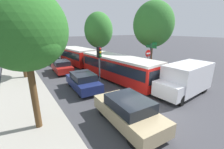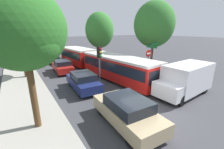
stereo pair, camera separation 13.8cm
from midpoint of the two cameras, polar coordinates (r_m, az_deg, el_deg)
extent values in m
plane|color=#3D3D42|center=(9.60, 13.60, -13.21)|extent=(200.00, 200.00, 0.00)
cube|color=#9E998E|center=(27.31, -32.22, 4.39)|extent=(3.20, 52.74, 0.14)
cube|color=red|center=(14.25, 2.58, 2.45)|extent=(3.22, 8.97, 1.89)
cube|color=black|center=(14.17, 2.60, 3.79)|extent=(3.20, 8.62, 0.83)
cube|color=silver|center=(14.03, 2.64, 6.57)|extent=(3.22, 8.97, 0.18)
cube|color=red|center=(21.07, -12.65, 6.76)|extent=(2.94, 6.21, 1.89)
cube|color=black|center=(21.01, -12.71, 7.67)|extent=(2.94, 5.97, 0.83)
cube|color=silver|center=(20.92, -12.83, 9.56)|extent=(2.94, 6.21, 0.18)
cylinder|color=black|center=(18.08, -7.68, 5.40)|extent=(1.83, 1.09, 1.74)
cube|color=black|center=(11.43, 17.18, -0.75)|extent=(2.07, 0.30, 1.02)
cylinder|color=black|center=(13.33, 13.79, -2.36)|extent=(0.37, 0.95, 0.92)
cylinder|color=black|center=(11.90, 7.93, -4.38)|extent=(0.37, 0.95, 0.92)
cylinder|color=black|center=(17.14, -1.18, 2.38)|extent=(0.37, 0.95, 0.92)
cylinder|color=black|center=(16.05, -6.77, 1.26)|extent=(0.37, 0.95, 0.92)
cylinder|color=black|center=(21.65, -10.18, 5.17)|extent=(0.37, 0.95, 0.92)
cylinder|color=black|center=(20.80, -14.96, 4.39)|extent=(0.37, 0.95, 0.92)
cube|color=silver|center=(48.62, -28.31, 10.70)|extent=(2.69, 11.05, 1.91)
cube|color=black|center=(48.60, -28.36, 11.10)|extent=(2.70, 10.50, 0.80)
cube|color=black|center=(48.56, -28.48, 11.93)|extent=(2.69, 11.05, 0.19)
cylinder|color=black|center=(52.17, -29.82, 9.95)|extent=(0.31, 0.96, 0.96)
cylinder|color=black|center=(52.40, -27.58, 10.28)|extent=(0.31, 0.96, 0.96)
cylinder|color=black|center=(45.30, -28.94, 9.36)|extent=(0.31, 0.96, 0.96)
cylinder|color=black|center=(45.56, -26.37, 9.73)|extent=(0.31, 0.96, 0.96)
cube|color=tan|center=(7.94, 6.15, -14.48)|extent=(2.07, 4.41, 0.70)
cube|color=black|center=(7.57, 6.76, -10.83)|extent=(1.81, 2.35, 0.53)
cylinder|color=black|center=(8.76, -3.58, -13.38)|extent=(0.26, 0.67, 0.66)
cylinder|color=black|center=(9.45, 4.94, -11.01)|extent=(0.26, 0.67, 0.66)
cylinder|color=black|center=(6.83, 7.78, -23.43)|extent=(0.26, 0.67, 0.66)
cylinder|color=black|center=(7.70, 17.41, -18.92)|extent=(0.26, 0.67, 0.66)
cube|color=navy|center=(12.39, -10.61, -3.05)|extent=(1.95, 4.16, 0.66)
cube|color=black|center=(12.12, -10.60, -0.60)|extent=(1.70, 2.22, 0.50)
cylinder|color=black|center=(13.47, -15.33, -2.97)|extent=(0.25, 0.63, 0.62)
cylinder|color=black|center=(13.87, -9.56, -2.02)|extent=(0.25, 0.63, 0.62)
cylinder|color=black|center=(11.13, -11.78, -6.96)|extent=(0.25, 0.63, 0.62)
cylinder|color=black|center=(11.61, -4.97, -5.63)|extent=(0.25, 0.63, 0.62)
cube|color=#B21E19|center=(17.99, -18.13, 2.60)|extent=(1.92, 4.09, 0.65)
cube|color=black|center=(17.77, -18.23, 4.32)|extent=(1.68, 2.18, 0.50)
cylinder|color=black|center=(19.16, -20.96, 2.32)|extent=(0.24, 0.62, 0.61)
cylinder|color=black|center=(19.42, -16.83, 2.90)|extent=(0.24, 0.62, 0.61)
cylinder|color=black|center=(16.71, -19.47, 0.47)|extent=(0.24, 0.62, 0.61)
cylinder|color=black|center=(17.00, -14.77, 1.15)|extent=(0.24, 0.62, 0.61)
cube|color=#236638|center=(24.23, -21.63, 5.75)|extent=(1.93, 4.12, 0.65)
cube|color=black|center=(24.04, -21.74, 7.06)|extent=(1.69, 2.20, 0.50)
cylinder|color=black|center=(25.45, -23.63, 5.39)|extent=(0.25, 0.63, 0.61)
cylinder|color=black|center=(25.64, -20.45, 5.81)|extent=(0.25, 0.63, 0.61)
cylinder|color=black|center=(22.93, -22.81, 4.36)|extent=(0.25, 0.63, 0.61)
cylinder|color=black|center=(23.14, -19.30, 4.84)|extent=(0.25, 0.63, 0.61)
cube|color=black|center=(29.46, -24.42, 7.26)|extent=(2.02, 4.31, 0.68)
cube|color=black|center=(29.28, -24.54, 8.39)|extent=(1.77, 2.30, 0.52)
cylinder|color=black|center=(30.77, -26.03, 6.87)|extent=(0.26, 0.65, 0.64)
cylinder|color=black|center=(30.91, -23.26, 7.25)|extent=(0.26, 0.65, 0.64)
cylinder|color=black|center=(28.11, -25.56, 6.14)|extent=(0.26, 0.65, 0.64)
cylinder|color=black|center=(28.26, -22.53, 6.55)|extent=(0.26, 0.65, 0.64)
cube|color=white|center=(36.20, -26.35, 8.50)|extent=(1.94, 4.14, 0.66)
cube|color=black|center=(36.05, -26.46, 9.39)|extent=(1.70, 2.21, 0.50)
cylinder|color=black|center=(37.48, -27.56, 8.15)|extent=(0.25, 0.63, 0.62)
cylinder|color=black|center=(37.57, -25.36, 8.45)|extent=(0.25, 0.63, 0.62)
cylinder|color=black|center=(34.91, -27.30, 7.67)|extent=(0.25, 0.63, 0.62)
cylinder|color=black|center=(35.01, -24.95, 8.00)|extent=(0.25, 0.63, 0.62)
cube|color=silver|center=(12.53, 27.13, -0.92)|extent=(4.22, 2.26, 2.00)
cube|color=silver|center=(10.59, 20.65, -5.88)|extent=(1.02, 1.95, 1.00)
cylinder|color=black|center=(10.73, 25.35, -8.95)|extent=(0.73, 0.29, 0.72)
cylinder|color=black|center=(11.50, 18.00, -6.40)|extent=(0.73, 0.29, 0.72)
cylinder|color=black|center=(13.58, 32.03, -4.64)|extent=(0.73, 0.29, 0.72)
cylinder|color=black|center=(14.19, 25.81, -2.87)|extent=(0.73, 0.29, 0.72)
cylinder|color=#56595E|center=(12.64, -4.47, 2.89)|extent=(0.12, 0.12, 3.40)
cube|color=black|center=(12.40, -4.60, 8.50)|extent=(0.36, 0.29, 0.90)
sphere|color=red|center=(12.24, -4.18, 9.73)|extent=(0.18, 0.18, 0.18)
sphere|color=#EAAD14|center=(12.28, -4.16, 8.44)|extent=(0.18, 0.18, 0.18)
sphere|color=green|center=(12.33, -4.13, 7.15)|extent=(0.18, 0.18, 0.18)
cylinder|color=#56595E|center=(15.48, 13.67, 3.15)|extent=(0.08, 0.08, 2.40)
cylinder|color=red|center=(15.25, 13.99, 7.79)|extent=(0.70, 0.03, 0.70)
cube|color=white|center=(15.23, 14.05, 7.78)|extent=(0.50, 0.04, 0.14)
cylinder|color=#56595E|center=(16.94, 14.86, 6.29)|extent=(0.10, 0.10, 3.60)
cube|color=#197A38|center=(16.75, 15.25, 11.34)|extent=(0.11, 1.40, 0.28)
cube|color=#197A38|center=(16.78, 15.16, 10.18)|extent=(0.11, 1.40, 0.28)
cylinder|color=#51381E|center=(7.93, -27.23, -7.48)|extent=(0.30, 0.30, 3.44)
ellipsoid|color=#286623|center=(7.34, -30.46, 14.67)|extent=(3.56, 3.56, 3.47)
ellipsoid|color=#286623|center=(6.81, -27.20, 10.70)|extent=(2.14, 2.14, 1.91)
cylinder|color=#51381E|center=(17.13, -30.05, 3.54)|extent=(0.40, 0.40, 2.92)
ellipsoid|color=#3D7F38|center=(16.82, -31.83, 15.18)|extent=(4.36, 4.36, 5.42)
ellipsoid|color=#33752D|center=(16.47, -31.65, 12.36)|extent=(2.61, 2.61, 2.98)
cylinder|color=#51381E|center=(26.89, -32.35, 7.38)|extent=(0.38, 0.38, 3.05)
ellipsoid|color=#3D7F38|center=(26.70, -33.65, 15.35)|extent=(5.16, 5.16, 6.00)
ellipsoid|color=#33752D|center=(26.40, -34.43, 13.26)|extent=(3.09, 3.09, 3.30)
cylinder|color=#51381E|center=(18.26, 15.05, 6.68)|extent=(0.29, 0.29, 3.40)
ellipsoid|color=#33752D|center=(18.02, 15.94, 17.88)|extent=(4.44, 4.44, 4.97)
cylinder|color=#51381E|center=(26.20, -4.43, 9.04)|extent=(0.39, 0.39, 2.43)
ellipsoid|color=#33752D|center=(25.97, -4.60, 16.46)|extent=(4.69, 4.69, 5.79)
ellipsoid|color=#3D7F38|center=(25.48, -4.83, 14.50)|extent=(2.81, 2.81, 3.18)
camera|label=1|loc=(0.07, -89.68, 0.10)|focal=24.00mm
camera|label=2|loc=(0.07, 90.32, -0.10)|focal=24.00mm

